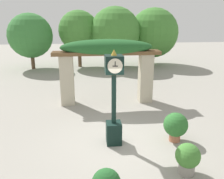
% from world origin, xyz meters
% --- Properties ---
extents(ground_plane, '(60.00, 60.00, 0.00)m').
position_xyz_m(ground_plane, '(0.00, 0.00, 0.00)').
color(ground_plane, gray).
extents(pedestal_clock, '(0.52, 0.57, 3.00)m').
position_xyz_m(pedestal_clock, '(-0.14, -0.01, 1.47)').
color(pedestal_clock, black).
rests_on(pedestal_clock, ground).
extents(pergola, '(4.83, 1.20, 2.95)m').
position_xyz_m(pergola, '(0.00, 3.81, 2.15)').
color(pergola, '#BCB299').
rests_on(pergola, ground).
extents(potted_plant_near_left, '(0.78, 0.78, 0.97)m').
position_xyz_m(potted_plant_near_left, '(1.85, -0.09, 0.55)').
color(potted_plant_near_left, '#B26B4C').
rests_on(potted_plant_near_left, ground).
extents(potted_plant_far_left, '(0.64, 0.64, 0.83)m').
position_xyz_m(potted_plant_far_left, '(1.55, -1.75, 0.46)').
color(potted_plant_far_left, gray).
rests_on(potted_plant_far_left, ground).
extents(tree_line, '(13.39, 4.73, 4.70)m').
position_xyz_m(tree_line, '(0.80, 12.33, 2.68)').
color(tree_line, brown).
rests_on(tree_line, ground).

